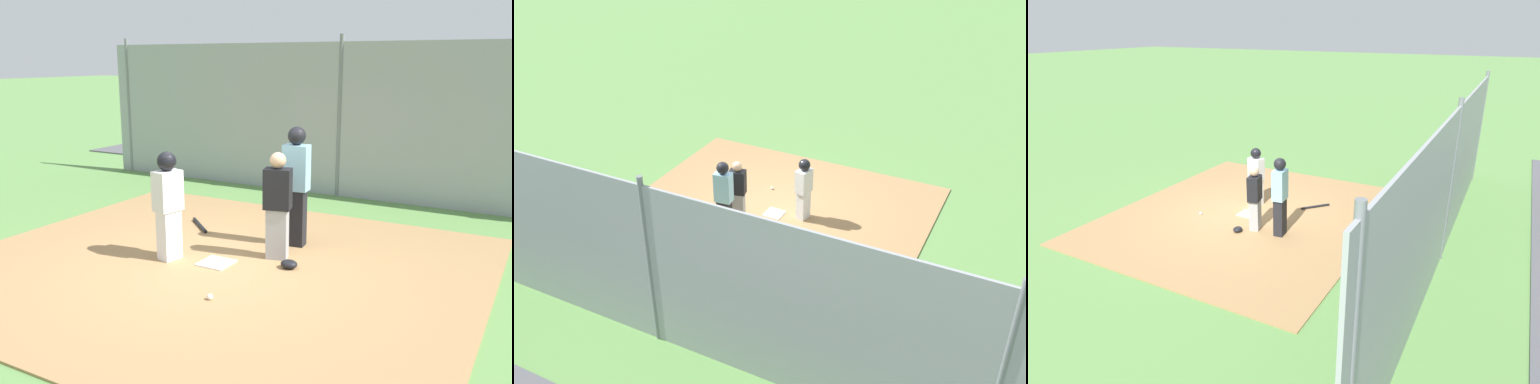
% 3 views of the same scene
% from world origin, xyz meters
% --- Properties ---
extents(ground_plane, '(140.00, 140.00, 0.00)m').
position_xyz_m(ground_plane, '(0.00, 0.00, 0.00)').
color(ground_plane, '#5B8947').
extents(dirt_infield, '(7.20, 6.40, 0.03)m').
position_xyz_m(dirt_infield, '(0.00, 0.00, 0.01)').
color(dirt_infield, '#9E774C').
rests_on(dirt_infield, ground_plane).
extents(home_plate, '(0.44, 0.44, 0.02)m').
position_xyz_m(home_plate, '(0.00, 0.00, 0.04)').
color(home_plate, white).
rests_on(home_plate, dirt_infield).
extents(catcher, '(0.43, 0.34, 1.56)m').
position_xyz_m(catcher, '(-0.65, -0.63, 0.83)').
color(catcher, '#9E9EA3').
rests_on(catcher, dirt_infield).
extents(umpire, '(0.41, 0.30, 1.85)m').
position_xyz_m(umpire, '(-0.63, -1.29, 1.01)').
color(umpire, black).
rests_on(umpire, dirt_infield).
extents(runner, '(0.33, 0.43, 1.57)m').
position_xyz_m(runner, '(0.69, 0.15, 0.92)').
color(runner, silver).
rests_on(runner, dirt_infield).
extents(baseball_bat, '(0.65, 0.58, 0.06)m').
position_xyz_m(baseball_bat, '(1.21, -1.35, 0.06)').
color(baseball_bat, black).
rests_on(baseball_bat, dirt_infield).
extents(catcher_mask, '(0.24, 0.20, 0.12)m').
position_xyz_m(catcher_mask, '(-0.98, -0.34, 0.09)').
color(catcher_mask, black).
rests_on(catcher_mask, dirt_infield).
extents(baseball, '(0.07, 0.07, 0.07)m').
position_xyz_m(baseball, '(-0.60, 1.06, 0.07)').
color(baseball, white).
rests_on(baseball, dirt_infield).
extents(backstop_fence, '(12.00, 0.10, 3.35)m').
position_xyz_m(backstop_fence, '(0.00, -4.76, 1.60)').
color(backstop_fence, '#93999E').
rests_on(backstop_fence, ground_plane).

